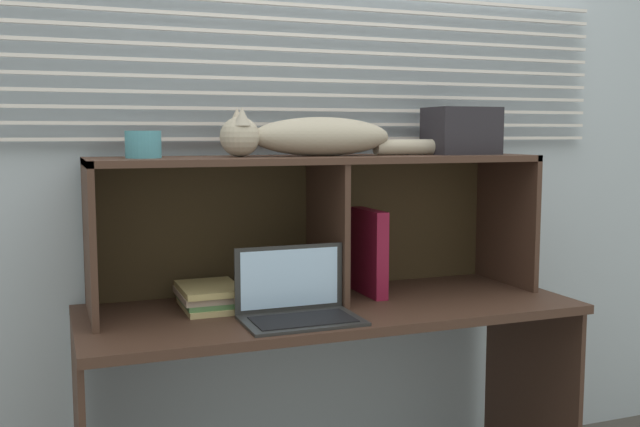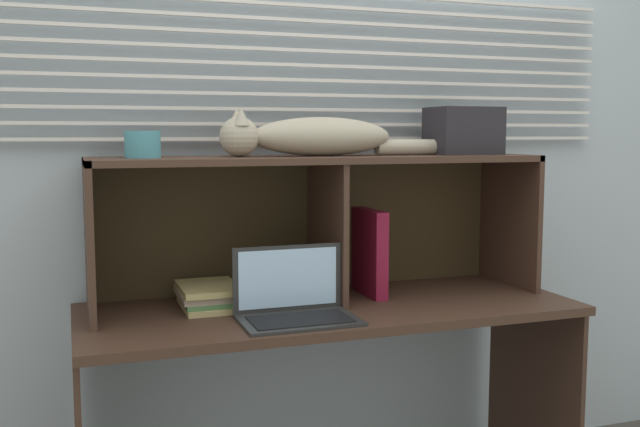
# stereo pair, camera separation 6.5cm
# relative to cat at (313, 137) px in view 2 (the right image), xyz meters

# --- Properties ---
(back_panel_with_blinds) EXTENTS (4.40, 0.08, 2.50)m
(back_panel_with_blinds) POSITION_rel_cat_xyz_m (0.02, 0.24, -0.05)
(back_panel_with_blinds) COLOR #AAB6C3
(back_panel_with_blinds) RESTS_ON ground
(desk) EXTENTS (1.64, 0.63, 0.75)m
(desk) POSITION_rel_cat_xyz_m (0.02, -0.11, -0.69)
(desk) COLOR #412A20
(desk) RESTS_ON ground
(hutch_shelf_unit) EXTENTS (1.54, 0.39, 0.49)m
(hutch_shelf_unit) POSITION_rel_cat_xyz_m (0.03, 0.04, -0.21)
(hutch_shelf_unit) COLOR #412A20
(hutch_shelf_unit) RESTS_ON desk
(cat) EXTENTS (0.86, 0.16, 0.16)m
(cat) POSITION_rel_cat_xyz_m (0.00, 0.00, 0.00)
(cat) COLOR #B1A590
(cat) RESTS_ON hutch_shelf_unit
(laptop) EXTENTS (0.36, 0.24, 0.22)m
(laptop) POSITION_rel_cat_xyz_m (-0.14, -0.24, -0.51)
(laptop) COLOR #282828
(laptop) RESTS_ON desk
(binder_upright) EXTENTS (0.05, 0.23, 0.30)m
(binder_upright) POSITION_rel_cat_xyz_m (0.21, -0.00, -0.41)
(binder_upright) COLOR maroon
(binder_upright) RESTS_ON desk
(book_stack) EXTENTS (0.20, 0.27, 0.08)m
(book_stack) POSITION_rel_cat_xyz_m (-0.36, 0.00, -0.52)
(book_stack) COLOR tan
(book_stack) RESTS_ON desk
(small_basket) EXTENTS (0.11, 0.11, 0.08)m
(small_basket) POSITION_rel_cat_xyz_m (-0.56, -0.00, -0.02)
(small_basket) COLOR teal
(small_basket) RESTS_ON hutch_shelf_unit
(storage_box) EXTENTS (0.24, 0.18, 0.17)m
(storage_box) POSITION_rel_cat_xyz_m (0.58, -0.00, 0.02)
(storage_box) COLOR black
(storage_box) RESTS_ON hutch_shelf_unit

